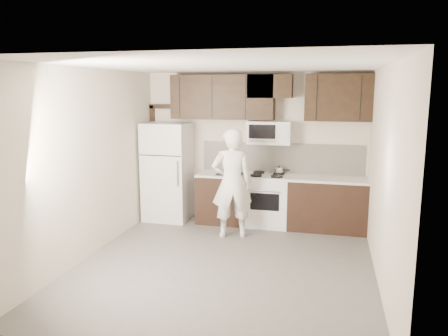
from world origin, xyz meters
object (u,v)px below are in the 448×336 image
at_px(refrigerator, 168,171).
at_px(person, 232,183).
at_px(microwave, 269,132).
at_px(stove, 267,200).

relative_size(refrigerator, person, 1.00).
xyz_separation_m(microwave, person, (-0.48, -0.87, -0.75)).
height_order(refrigerator, person, refrigerator).
height_order(stove, person, person).
bearing_deg(microwave, person, -118.55).
bearing_deg(stove, person, -122.17).
relative_size(stove, person, 0.52).
distance_m(microwave, refrigerator, 2.00).
bearing_deg(stove, refrigerator, -178.49).
relative_size(stove, microwave, 1.24).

